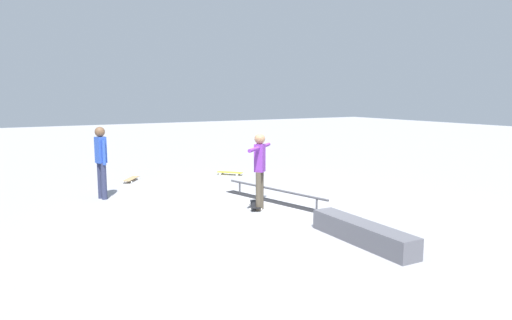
# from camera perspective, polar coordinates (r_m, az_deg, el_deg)

# --- Properties ---
(ground_plane) EXTENTS (60.00, 60.00, 0.00)m
(ground_plane) POSITION_cam_1_polar(r_m,az_deg,el_deg) (10.23, -0.12, -5.65)
(ground_plane) COLOR #9E9EA3
(grind_rail) EXTENTS (3.16, 0.96, 0.31)m
(grind_rail) POSITION_cam_1_polar(r_m,az_deg,el_deg) (10.56, 2.35, -4.47)
(grind_rail) COLOR black
(grind_rail) RESTS_ON ground_plane
(skate_ledge) EXTENTS (2.19, 0.47, 0.35)m
(skate_ledge) POSITION_cam_1_polar(r_m,az_deg,el_deg) (7.89, 12.93, -8.72)
(skate_ledge) COLOR #595960
(skate_ledge) RESTS_ON ground_plane
(skater_main) EXTENTS (0.92, 1.03, 1.63)m
(skater_main) POSITION_cam_1_polar(r_m,az_deg,el_deg) (9.68, 0.46, -0.72)
(skater_main) COLOR brown
(skater_main) RESTS_ON ground_plane
(skateboard_main) EXTENTS (0.80, 0.55, 0.09)m
(skateboard_main) POSITION_cam_1_polar(r_m,az_deg,el_deg) (10.03, -0.09, -5.48)
(skateboard_main) COLOR black
(skateboard_main) RESTS_ON ground_plane
(bystander_blue_shirt) EXTENTS (0.39, 0.25, 1.69)m
(bystander_blue_shirt) POSITION_cam_1_polar(r_m,az_deg,el_deg) (11.31, -18.52, 0.18)
(bystander_blue_shirt) COLOR #2D3351
(bystander_blue_shirt) RESTS_ON ground_plane
(loose_skateboard_natural) EXTENTS (0.76, 0.63, 0.09)m
(loose_skateboard_natural) POSITION_cam_1_polar(r_m,az_deg,el_deg) (13.51, -15.09, -2.24)
(loose_skateboard_natural) COLOR tan
(loose_skateboard_natural) RESTS_ON ground_plane
(loose_skateboard_yellow) EXTENTS (0.73, 0.68, 0.09)m
(loose_skateboard_yellow) POSITION_cam_1_polar(r_m,az_deg,el_deg) (14.10, -3.24, -1.54)
(loose_skateboard_yellow) COLOR yellow
(loose_skateboard_yellow) RESTS_ON ground_plane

